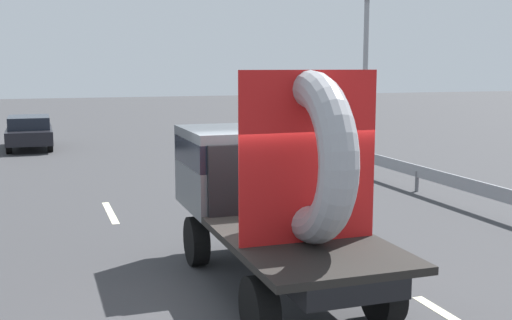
{
  "coord_description": "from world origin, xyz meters",
  "views": [
    {
      "loc": [
        -3.1,
        -8.58,
        3.35
      ],
      "look_at": [
        0.19,
        1.02,
        1.84
      ],
      "focal_mm": 44.8,
      "sensor_mm": 36.0,
      "label": 1
    }
  ],
  "objects": [
    {
      "name": "ground_plane",
      "position": [
        0.0,
        0.0,
        0.0
      ],
      "size": [
        120.0,
        120.0,
        0.0
      ],
      "primitive_type": "plane",
      "color": "#38383A"
    },
    {
      "name": "flatbed_truck",
      "position": [
        0.19,
        0.62,
        1.56
      ],
      "size": [
        2.02,
        5.16,
        3.29
      ],
      "color": "black",
      "rests_on": "ground_plane"
    },
    {
      "name": "distant_sedan",
      "position": [
        -3.45,
        18.64,
        0.71
      ],
      "size": [
        1.73,
        4.05,
        1.32
      ],
      "color": "black",
      "rests_on": "ground_plane"
    },
    {
      "name": "traffic_light",
      "position": [
        6.68,
        9.38,
        4.06
      ],
      "size": [
        0.42,
        0.36,
        6.28
      ],
      "color": "gray",
      "rests_on": "ground_plane"
    },
    {
      "name": "guardrail",
      "position": [
        6.43,
        3.78,
        0.53
      ],
      "size": [
        0.1,
        17.12,
        0.71
      ],
      "color": "gray",
      "rests_on": "ground_plane"
    },
    {
      "name": "lane_dash_left_far",
      "position": [
        -1.63,
        6.03,
        0.0
      ],
      "size": [
        0.16,
        2.28,
        0.01
      ],
      "primitive_type": "cube",
      "rotation": [
        0.0,
        0.0,
        1.57
      ],
      "color": "beige",
      "rests_on": "ground_plane"
    },
    {
      "name": "lane_dash_right_far",
      "position": [
        2.01,
        5.73,
        0.0
      ],
      "size": [
        0.16,
        2.65,
        0.01
      ],
      "primitive_type": "cube",
      "rotation": [
        0.0,
        0.0,
        1.57
      ],
      "color": "beige",
      "rests_on": "ground_plane"
    }
  ]
}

